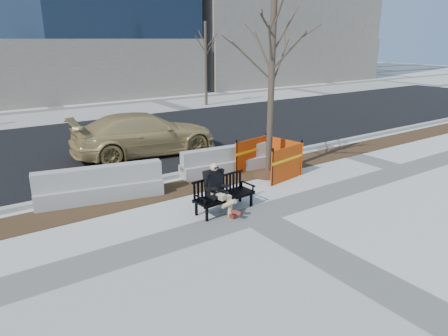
{
  "coord_description": "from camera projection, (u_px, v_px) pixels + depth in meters",
  "views": [
    {
      "loc": [
        -5.62,
        -6.93,
        4.02
      ],
      "look_at": [
        -0.01,
        1.23,
        0.87
      ],
      "focal_mm": 32.7,
      "sensor_mm": 36.0,
      "label": 1
    }
  ],
  "objects": [
    {
      "name": "jersey_barrier_left",
      "position": [
        101.0,
        200.0,
        10.64
      ],
      "size": [
        3.26,
        1.28,
        0.92
      ],
      "primitive_type": null,
      "rotation": [
        0.0,
        0.0,
        -0.21
      ],
      "color": "#9E9B94",
      "rests_on": "ground"
    },
    {
      "name": "jersey_barrier_right",
      "position": [
        225.0,
        172.0,
        12.83
      ],
      "size": [
        2.95,
        0.87,
        0.83
      ],
      "primitive_type": null,
      "rotation": [
        0.0,
        0.0,
        -0.1
      ],
      "color": "#A19E96",
      "rests_on": "ground"
    },
    {
      "name": "asphalt_street",
      "position": [
        119.0,
        142.0,
        16.61
      ],
      "size": [
        60.0,
        10.4,
        0.01
      ],
      "primitive_type": "cube",
      "color": "black",
      "rests_on": "ground"
    },
    {
      "name": "tree_fence",
      "position": [
        268.0,
        175.0,
        12.58
      ],
      "size": [
        2.59,
        2.59,
        5.57
      ],
      "primitive_type": null,
      "rotation": [
        0.0,
        0.0,
        0.18
      ],
      "color": "#F44C0D",
      "rests_on": "ground"
    },
    {
      "name": "mulch_strip",
      "position": [
        197.0,
        184.0,
        11.74
      ],
      "size": [
        40.0,
        1.2,
        0.02
      ],
      "primitive_type": "cube",
      "color": "#47301C",
      "rests_on": "ground"
    },
    {
      "name": "seated_man",
      "position": [
        217.0,
        212.0,
        9.87
      ],
      "size": [
        0.6,
        0.92,
        1.23
      ],
      "primitive_type": null,
      "rotation": [
        0.0,
        0.0,
        0.08
      ],
      "color": "black",
      "rests_on": "ground"
    },
    {
      "name": "bench",
      "position": [
        224.0,
        211.0,
        9.97
      ],
      "size": [
        1.63,
        0.7,
        0.85
      ],
      "primitive_type": null,
      "rotation": [
        0.0,
        0.0,
        0.08
      ],
      "color": "black",
      "rests_on": "ground"
    },
    {
      "name": "curb",
      "position": [
        181.0,
        174.0,
        12.47
      ],
      "size": [
        60.0,
        0.25,
        0.12
      ],
      "primitive_type": "cube",
      "color": "#9E9B93",
      "rests_on": "ground"
    },
    {
      "name": "ground",
      "position": [
        253.0,
        215.0,
        9.7
      ],
      "size": [
        120.0,
        120.0,
        0.0
      ],
      "primitive_type": "plane",
      "color": "beige",
      "rests_on": "ground"
    },
    {
      "name": "far_tree_right",
      "position": [
        206.0,
        105.0,
        25.85
      ],
      "size": [
        2.66,
        2.66,
        5.42
      ],
      "primitive_type": null,
      "rotation": [
        0.0,
        0.0,
        0.43
      ],
      "color": "#4C3E31",
      "rests_on": "ground"
    },
    {
      "name": "sedan",
      "position": [
        146.0,
        154.0,
        14.83
      ],
      "size": [
        5.37,
        2.61,
        1.5
      ],
      "primitive_type": "imported",
      "rotation": [
        0.0,
        0.0,
        1.47
      ],
      "color": "tan",
      "rests_on": "ground"
    }
  ]
}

